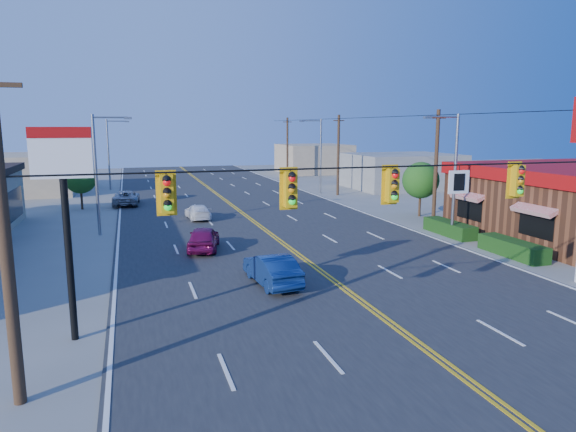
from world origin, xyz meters
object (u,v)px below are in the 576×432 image
object	(u,v)px
car_white	(198,213)
car_magenta	(204,239)
pizza_hut_sign	(64,190)
car_blue	(272,270)
signal_span	(422,201)
car_silver	(126,198)

from	to	relation	value
car_white	car_magenta	bearing A→B (deg)	80.83
pizza_hut_sign	car_blue	bearing A→B (deg)	25.38
signal_span	car_blue	world-z (taller)	signal_span
car_magenta	car_blue	xyz separation A→B (m)	(2.05, -7.56, -0.00)
signal_span	car_silver	size ratio (longest dim) A/B	5.04
pizza_hut_sign	car_white	bearing A→B (deg)	72.00
pizza_hut_sign	car_silver	size ratio (longest dim) A/B	1.42
car_silver	signal_span	bearing A→B (deg)	108.28
car_blue	signal_span	bearing A→B (deg)	104.64
car_silver	car_magenta	bearing A→B (deg)	106.03
car_white	car_silver	xyz separation A→B (m)	(-5.34, 9.29, 0.11)
pizza_hut_sign	signal_span	bearing A→B (deg)	-20.19
car_blue	car_silver	bearing A→B (deg)	-81.72
pizza_hut_sign	car_blue	size ratio (longest dim) A/B	1.60
signal_span	car_white	bearing A→B (deg)	98.38
signal_span	car_magenta	size ratio (longest dim) A/B	5.85
pizza_hut_sign	car_white	distance (m)	23.37
car_silver	car_blue	bearing A→B (deg)	106.82
pizza_hut_sign	car_silver	distance (m)	31.45
car_magenta	car_white	size ratio (longest dim) A/B	1.07
car_magenta	car_silver	xyz separation A→B (m)	(-4.31, 19.67, -0.04)
car_blue	car_white	xyz separation A→B (m)	(-1.02, 17.95, -0.14)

